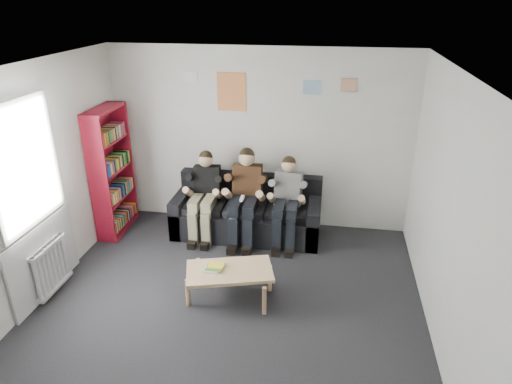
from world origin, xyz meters
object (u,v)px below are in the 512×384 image
bookshelf (112,172)px  coffee_table (230,273)px  sofa (248,214)px  person_middle (245,197)px  person_right (287,202)px  person_left (204,196)px

bookshelf → coffee_table: 2.58m
sofa → person_middle: bearing=-90.0°
person_right → person_left: bearing=-172.4°
coffee_table → person_left: bearing=115.6°
bookshelf → sofa: bearing=5.1°
person_middle → person_right: person_middle is taller
sofa → person_middle: 0.42m
person_left → person_middle: bearing=-7.5°
bookshelf → coffee_table: bearing=-36.2°
bookshelf → person_left: size_ratio=1.49×
coffee_table → person_middle: (-0.09, 1.46, 0.32)m
person_left → person_right: bearing=-7.0°
sofa → coffee_table: size_ratio=2.18×
bookshelf → person_left: bearing=0.0°
person_left → person_middle: (0.61, -0.00, 0.03)m
person_middle → bookshelf: bearing=178.3°
sofa → person_right: size_ratio=1.71×
coffee_table → person_middle: bearing=93.7°
sofa → person_right: bearing=-18.0°
coffee_table → person_left: person_left is taller
bookshelf → person_middle: (1.98, 0.04, -0.28)m
person_right → person_middle: bearing=-172.0°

